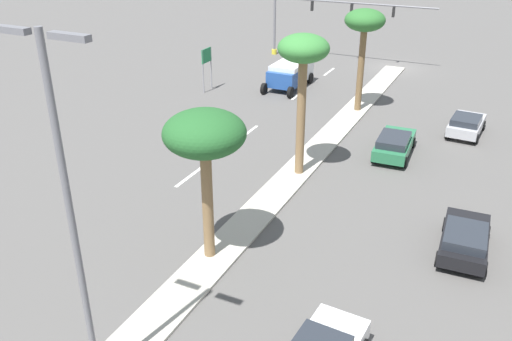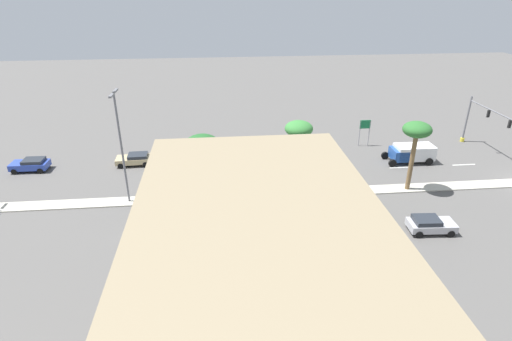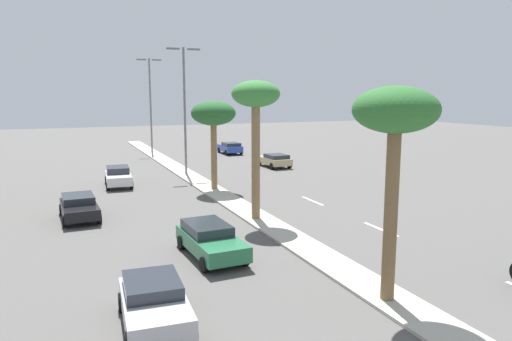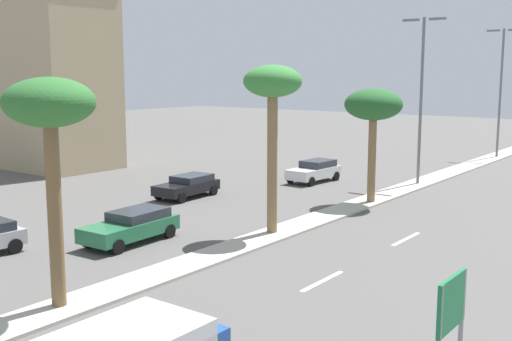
{
  "view_description": "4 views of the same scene",
  "coord_description": "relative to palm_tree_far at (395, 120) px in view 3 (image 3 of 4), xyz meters",
  "views": [
    {
      "loc": [
        -9.86,
        50.66,
        13.41
      ],
      "look_at": [
        0.47,
        29.25,
        1.9
      ],
      "focal_mm": 37.84,
      "sensor_mm": 36.0,
      "label": 1
    },
    {
      "loc": [
        -36.51,
        32.74,
        20.06
      ],
      "look_at": [
        0.78,
        29.03,
        2.47
      ],
      "focal_mm": 29.02,
      "sensor_mm": 36.0,
      "label": 2
    },
    {
      "loc": [
        -10.32,
        0.82,
        7.11
      ],
      "look_at": [
        1.74,
        29.65,
        2.05
      ],
      "focal_mm": 33.34,
      "sensor_mm": 36.0,
      "label": 3
    },
    {
      "loc": [
        16.47,
        1.78,
        7.5
      ],
      "look_at": [
        -2.03,
        26.26,
        2.7
      ],
      "focal_mm": 44.18,
      "sensor_mm": 36.0,
      "label": 4
    }
  ],
  "objects": [
    {
      "name": "ground_plane",
      "position": [
        0.18,
        14.92,
        -6.27
      ],
      "size": [
        160.0,
        160.0,
        0.0
      ],
      "primitive_type": "plane",
      "color": "#565451"
    },
    {
      "name": "palm_tree_center",
      "position": [
        0.45,
        20.87,
        -0.72
      ],
      "size": [
        3.27,
        3.27,
        6.48
      ],
      "color": "olive",
      "rests_on": "median_curb"
    },
    {
      "name": "sedan_black_far",
      "position": [
        -9.27,
        15.87,
        -5.55
      ],
      "size": [
        2.15,
        4.3,
        1.32
      ],
      "color": "black",
      "rests_on": "ground"
    },
    {
      "name": "median_curb",
      "position": [
        0.18,
        23.0,
        -6.21
      ],
      "size": [
        1.8,
        72.68,
        0.12
      ],
      "primitive_type": "cube",
      "color": "#B7B2A3",
      "rests_on": "ground"
    },
    {
      "name": "sedan_silver_center",
      "position": [
        -7.72,
        1.45,
        -5.53
      ],
      "size": [
        2.21,
        4.02,
        1.36
      ],
      "color": "#B2B2B7",
      "rests_on": "ground"
    },
    {
      "name": "palm_tree_far",
      "position": [
        0.0,
        0.0,
        0.0
      ],
      "size": [
        2.81,
        2.81,
        7.25
      ],
      "color": "brown",
      "rests_on": "median_curb"
    },
    {
      "name": "lane_stripe_near",
      "position": [
        5.35,
        7.37,
        -6.26
      ],
      "size": [
        0.2,
        2.8,
        0.01
      ],
      "primitive_type": "cube",
      "color": "silver",
      "rests_on": "ground"
    },
    {
      "name": "sedan_green_left",
      "position": [
        -4.22,
        6.86,
        -5.51
      ],
      "size": [
        2.2,
        4.64,
        1.4
      ],
      "color": "#287047",
      "rests_on": "ground"
    },
    {
      "name": "sedan_blue_front",
      "position": [
        8.76,
        40.65,
        -5.51
      ],
      "size": [
        2.14,
        4.06,
        1.39
      ],
      "color": "#2D47AD",
      "rests_on": "ground"
    },
    {
      "name": "palm_tree_leading",
      "position": [
        -0.01,
        11.72,
        0.38
      ],
      "size": [
        2.67,
        2.67,
        7.72
      ],
      "color": "olive",
      "rests_on": "median_curb"
    },
    {
      "name": "street_lamp_far",
      "position": [
        0.35,
        45.37,
        0.27
      ],
      "size": [
        2.9,
        0.24,
        11.1
      ],
      "color": "slate",
      "rests_on": "median_curb"
    },
    {
      "name": "sedan_white_mid",
      "position": [
        -6.01,
        25.13,
        -5.48
      ],
      "size": [
        2.17,
        4.3,
        1.47
      ],
      "color": "silver",
      "rests_on": "ground"
    },
    {
      "name": "street_lamp_near",
      "position": [
        0.19,
        28.26,
        0.17
      ],
      "size": [
        2.9,
        0.24,
        10.91
      ],
      "color": "slate",
      "rests_on": "median_curb"
    },
    {
      "name": "sedan_tan_leading",
      "position": [
        9.28,
        29.15,
        -5.55
      ],
      "size": [
        2.22,
        4.08,
        1.31
      ],
      "color": "tan",
      "rests_on": "ground"
    },
    {
      "name": "lane_stripe_left",
      "position": [
        5.35,
        14.69,
        -6.26
      ],
      "size": [
        0.2,
        2.8,
        0.01
      ],
      "primitive_type": "cube",
      "color": "silver",
      "rests_on": "ground"
    }
  ]
}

